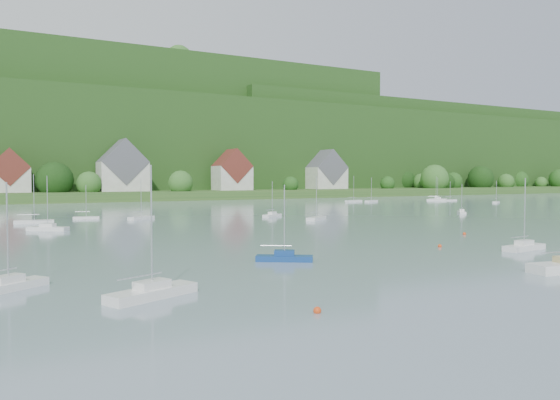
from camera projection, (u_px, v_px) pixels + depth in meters
name	position (u px, v px, depth m)	size (l,w,h in m)	color
far_shore_strip	(102.00, 195.00, 196.27)	(600.00, 60.00, 3.00)	#2B541F
forested_ridge	(75.00, 145.00, 255.93)	(620.00, 181.22, 69.89)	#183C13
village_building_1	(9.00, 174.00, 172.10)	(12.00, 9.36, 14.00)	beige
village_building_2	(123.00, 170.00, 187.71)	(16.00, 11.44, 18.00)	beige
village_building_3	(232.00, 173.00, 204.91)	(13.00, 10.40, 15.50)	beige
village_building_4	(327.00, 173.00, 229.72)	(15.00, 10.40, 16.50)	beige
near_sailboat_0	(152.00, 291.00, 34.54)	(6.40, 4.16, 8.42)	white
near_sailboat_1	(284.00, 257.00, 49.82)	(5.14, 4.01, 6.99)	navy
near_sailboat_3	(524.00, 246.00, 57.45)	(5.77, 2.21, 7.59)	white
near_sailboat_6	(8.00, 284.00, 36.85)	(5.30, 4.39, 7.33)	white
mooring_buoy_0	(317.00, 313.00, 30.74)	(0.47, 0.47, 0.47)	#E64716
mooring_buoy_2	(464.00, 235.00, 73.05)	(0.43, 0.43, 0.43)	#E64716
mooring_buoy_3	(440.00, 247.00, 59.89)	(0.44, 0.44, 0.44)	#E64716
far_sailboat_cluster	(211.00, 209.00, 125.09)	(188.23, 69.67, 8.71)	white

